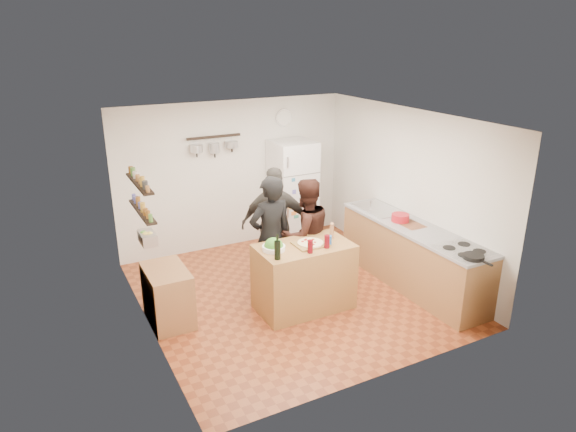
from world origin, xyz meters
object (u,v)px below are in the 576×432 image
wall_clock (284,118)px  side_table (168,295)px  wine_bottle (277,250)px  skillet (474,257)px  person_back (276,225)px  pepper_mill (332,232)px  prep_island (304,277)px  salt_canister (329,240)px  red_bowl (400,218)px  person_left (270,238)px  salad_bowl (274,248)px  counter_run (412,256)px  person_center (305,235)px  fridge (293,192)px

wall_clock → side_table: size_ratio=0.37×
wine_bottle → skillet: bearing=-27.7°
person_back → pepper_mill: bearing=138.3°
prep_island → side_table: 1.79m
salt_canister → skillet: 1.80m
salt_canister → red_bowl: 1.40m
person_left → person_back: person_left is taller
pepper_mill → salt_canister: size_ratio=1.46×
wine_bottle → salt_canister: 0.81m
salad_bowl → side_table: size_ratio=0.37×
salt_canister → person_back: person_back is taller
counter_run → wall_clock: size_ratio=8.77×
pepper_mill → person_center: bearing=108.2°
prep_island → counter_run: 1.73m
salad_bowl → person_center: size_ratio=0.18×
prep_island → counter_run: (1.73, -0.14, -0.01)m
person_back → counter_run: size_ratio=0.66×
red_bowl → wall_clock: 2.74m
salad_bowl → person_left: size_ratio=0.17×
salad_bowl → wall_clock: 3.06m
prep_island → person_left: person_left is taller
wall_clock → person_center: bearing=-108.8°
person_center → skillet: 2.27m
pepper_mill → fridge: 2.18m
salad_bowl → salt_canister: (0.72, -0.17, 0.03)m
pepper_mill → wall_clock: size_ratio=0.60×
prep_island → person_back: 1.06m
pepper_mill → side_table: (-2.16, 0.45, -0.63)m
fridge → side_table: fridge is taller
prep_island → wall_clock: bearing=68.6°
fridge → side_table: bearing=-148.3°
prep_island → person_back: size_ratio=0.72×
wall_clock → side_table: 3.79m
counter_run → salad_bowl: bearing=175.0°
salt_canister → pepper_mill: bearing=48.6°
person_center → salad_bowl: bearing=29.8°
counter_run → person_center: bearing=155.8°
salad_bowl → pepper_mill: (0.87, 0.00, 0.06)m
skillet → person_center: bearing=125.8°
salad_bowl → skillet: (2.05, -1.39, 0.01)m
person_center → person_back: bearing=-65.5°
salad_bowl → red_bowl: (2.10, 0.07, 0.03)m
salt_canister → person_back: size_ratio=0.07×
salad_bowl → wine_bottle: size_ratio=1.25×
prep_island → counter_run: bearing=-4.6°
pepper_mill → fridge: (0.53, 2.11, -0.10)m
person_back → red_bowl: (1.61, -0.85, 0.11)m
person_center → red_bowl: (1.38, -0.38, 0.15)m
prep_island → wall_clock: (0.98, 2.49, 1.69)m
pepper_mill → person_back: person_back is taller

